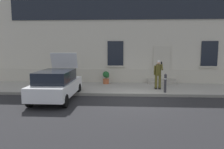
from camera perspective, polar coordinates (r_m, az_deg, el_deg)
The scene contains 10 objects.
ground_plane at distance 11.06m, azimuth 5.57°, elevation -6.78°, with size 80.00×80.00×0.00m, color #232326.
sidewalk at distance 13.78m, azimuth 5.16°, elevation -3.62°, with size 24.00×3.60×0.15m, color #99968E.
curb_edge at distance 11.96m, azimuth 5.42°, elevation -5.33°, with size 24.00×0.12×0.15m, color gray.
building_facade at distance 16.05m, azimuth 5.08°, elevation 11.03°, with size 24.00×1.52×7.50m.
entrance_stoop at distance 15.45m, azimuth 12.79°, elevation -1.79°, with size 1.95×0.64×0.32m.
hatchback_car_white at distance 11.36m, azimuth -14.24°, elevation -2.48°, with size 1.80×4.07×2.34m.
bollard_near_person at distance 12.43m, azimuth 13.71°, elevation -2.02°, with size 0.15×0.15×1.04m.
person_on_phone at distance 13.18m, azimuth 11.95°, elevation 0.46°, with size 0.51×0.52×1.74m.
planter_cream at distance 15.31m, azimuth -11.51°, elevation -0.62°, with size 0.44×0.44×0.86m.
planter_terracotta at distance 14.90m, azimuth -1.55°, elevation -0.70°, with size 0.44×0.44×0.86m.
Camera 1 is at (-0.41, -10.72, 2.70)m, focal length 35.09 mm.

